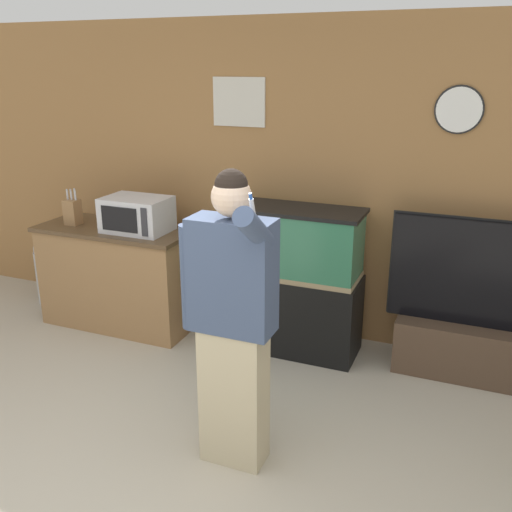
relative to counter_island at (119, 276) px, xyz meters
name	(u,v)px	position (x,y,z in m)	size (l,w,h in m)	color
wall_back_paneled	(283,182)	(1.33, 0.53, 0.85)	(10.00, 0.08, 2.60)	olive
counter_island	(119,276)	(0.00, 0.00, 0.00)	(1.37, 0.61, 0.90)	olive
microwave	(137,214)	(0.25, -0.02, 0.59)	(0.54, 0.38, 0.29)	silver
knife_block	(73,212)	(-0.39, -0.06, 0.56)	(0.12, 0.12, 0.31)	olive
aquarium_on_stand	(292,280)	(1.57, 0.13, 0.14)	(1.09, 0.45, 1.19)	black
tv_on_stand	(464,330)	(2.90, 0.23, -0.10)	(1.18, 0.40, 1.21)	#4C3828
person_standing	(231,319)	(1.71, -1.32, 0.45)	(0.55, 0.41, 1.74)	#BCAD89
trash_bin	(50,268)	(-0.92, 0.15, -0.10)	(0.27, 0.27, 0.68)	#B7B7BC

